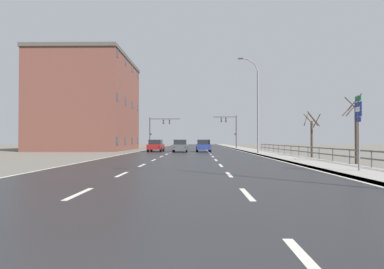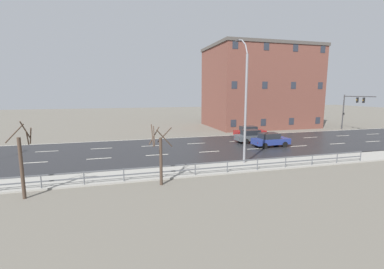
{
  "view_description": "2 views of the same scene",
  "coord_description": "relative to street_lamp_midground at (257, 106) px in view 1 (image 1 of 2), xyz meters",
  "views": [
    {
      "loc": [
        0.98,
        -2.15,
        1.52
      ],
      "look_at": [
        -0.22,
        68.62,
        2.67
      ],
      "focal_mm": 32.2,
      "sensor_mm": 36.0,
      "label": 1
    },
    {
      "loc": [
        28.07,
        25.37,
        6.12
      ],
      "look_at": [
        0.0,
        33.21,
        1.51
      ],
      "focal_mm": 25.21,
      "sensor_mm": 36.0,
      "label": 2
    }
  ],
  "objects": [
    {
      "name": "car_distant",
      "position": [
        -11.95,
        6.8,
        -4.42
      ],
      "size": [
        1.94,
        4.15,
        1.57
      ],
      "rotation": [
        0.0,
        0.0,
        -0.03
      ],
      "color": "maroon",
      "rests_on": "ground"
    },
    {
      "name": "traffic_signal_right",
      "position": [
        -0.57,
        24.07,
        -1.18
      ],
      "size": [
        4.22,
        0.36,
        5.95
      ],
      "color": "#38383A",
      "rests_on": "ground"
    },
    {
      "name": "highway_sign",
      "position": [
        0.92,
        -21.92,
        -2.92
      ],
      "size": [
        0.09,
        0.68,
        3.59
      ],
      "color": "slate",
      "rests_on": "ground"
    },
    {
      "name": "car_near_right",
      "position": [
        -8.72,
        5.42,
        -4.42
      ],
      "size": [
        1.93,
        4.15,
        1.57
      ],
      "rotation": [
        0.0,
        0.0,
        0.03
      ],
      "color": "#474C51",
      "rests_on": "ground"
    },
    {
      "name": "car_far_right",
      "position": [
        -5.78,
        6.17,
        -4.42
      ],
      "size": [
        1.91,
        4.14,
        1.57
      ],
      "rotation": [
        0.0,
        0.0,
        0.02
      ],
      "color": "navy",
      "rests_on": "ground"
    },
    {
      "name": "road_asphalt_strip",
      "position": [
        -7.47,
        24.26,
        -5.21
      ],
      "size": [
        14.0,
        120.0,
        0.03
      ],
      "color": "#232326",
      "rests_on": "ground"
    },
    {
      "name": "ground_plane",
      "position": [
        -7.47,
        12.27,
        -5.28
      ],
      "size": [
        160.0,
        160.0,
        0.12
      ],
      "color": "#666056"
    },
    {
      "name": "sidewalk_right",
      "position": [
        0.96,
        24.27,
        -5.16
      ],
      "size": [
        3.0,
        120.0,
        0.12
      ],
      "color": "gray",
      "rests_on": "ground"
    },
    {
      "name": "bare_tree_mid",
      "position": [
        3.45,
        -7.73,
        -3.25
      ],
      "size": [
        1.4,
        1.54,
        4.02
      ],
      "color": "#423328",
      "rests_on": "ground"
    },
    {
      "name": "guardrail",
      "position": [
        2.38,
        -8.82,
        -4.52
      ],
      "size": [
        0.07,
        37.96,
        1.0
      ],
      "color": "#515459",
      "rests_on": "ground"
    },
    {
      "name": "traffic_signal_left",
      "position": [
        -13.9,
        25.49,
        -1.25
      ],
      "size": [
        5.69,
        0.36,
        5.69
      ],
      "color": "#38383A",
      "rests_on": "ground"
    },
    {
      "name": "brick_building",
      "position": [
        -23.19,
        14.37,
        1.79
      ],
      "size": [
        12.61,
        18.09,
        14.01
      ],
      "color": "brown",
      "rests_on": "ground"
    },
    {
      "name": "street_lamp_midground",
      "position": [
        0.0,
        0.0,
        0.0
      ],
      "size": [
        2.27,
        0.24,
        10.62
      ],
      "color": "slate",
      "rests_on": "ground"
    },
    {
      "name": "bare_tree_near",
      "position": [
        3.63,
        -15.69,
        -3.11
      ],
      "size": [
        1.29,
        1.55,
        4.57
      ],
      "color": "#423328",
      "rests_on": "ground"
    }
  ]
}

